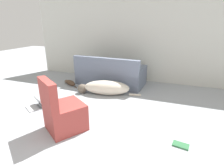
% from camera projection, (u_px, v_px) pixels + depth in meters
% --- Properties ---
extents(wall_back, '(7.52, 0.06, 2.47)m').
position_uv_depth(wall_back, '(148.00, 41.00, 5.11)').
color(wall_back, beige).
rests_on(wall_back, ground_plane).
extents(couch, '(1.98, 1.06, 0.85)m').
position_uv_depth(couch, '(110.00, 75.00, 5.11)').
color(couch, slate).
rests_on(couch, ground_plane).
extents(dog, '(1.61, 0.65, 0.36)m').
position_uv_depth(dog, '(105.00, 88.00, 4.40)').
color(dog, beige).
rests_on(dog, ground_plane).
extents(cat, '(0.59, 0.35, 0.15)m').
position_uv_depth(cat, '(70.00, 83.00, 5.08)').
color(cat, '#473323').
rests_on(cat, ground_plane).
extents(laptop_open, '(0.44, 0.43, 0.21)m').
position_uv_depth(laptop_open, '(36.00, 104.00, 3.74)').
color(laptop_open, '#B7B7BC').
rests_on(laptop_open, ground_plane).
extents(book_green, '(0.25, 0.17, 0.02)m').
position_uv_depth(book_green, '(181.00, 145.00, 2.57)').
color(book_green, '#2D663D').
rests_on(book_green, ground_plane).
extents(side_chair, '(0.79, 0.80, 0.92)m').
position_uv_depth(side_chair, '(63.00, 113.00, 2.88)').
color(side_chair, '#993833').
rests_on(side_chair, ground_plane).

